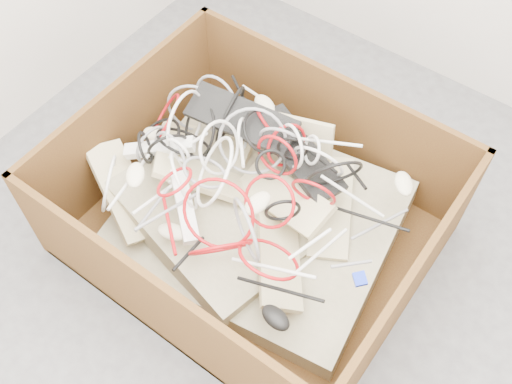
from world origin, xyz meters
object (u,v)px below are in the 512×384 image
Objects in this scene: cardboard_box at (249,219)px; power_strip_left at (159,148)px; power_strip_right at (185,206)px; vga_plug at (360,279)px.

cardboard_box reaches higher than power_strip_left.
power_strip_right is 0.64m from vga_plug.
vga_plug is at bearing -33.33° from power_strip_left.
power_strip_left is (-0.36, -0.06, 0.22)m from cardboard_box.
vga_plug is (0.63, 0.12, -0.01)m from power_strip_right.
vga_plug is at bearing 51.44° from power_strip_right.
cardboard_box is 0.43m from power_strip_left.
power_strip_right is (0.24, -0.14, 0.00)m from power_strip_left.
cardboard_box is 28.13× the size of vga_plug.
cardboard_box is 4.65× the size of power_strip_left.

